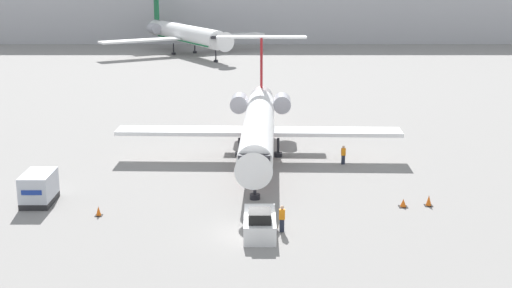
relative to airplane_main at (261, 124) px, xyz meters
The scene contains 11 objects.
ground_plane 19.17m from the airplane_main, 91.26° to the right, with size 600.00×600.00×0.00m, color gray.
terminal_building 101.21m from the airplane_main, 90.24° to the left, with size 180.00×16.80×15.52m.
airplane_main is the anchor object (origin of this frame).
pushback_tug 19.00m from the airplane_main, 89.96° to the right, with size 2.12×4.85×1.98m.
luggage_cart 20.95m from the airplane_main, 142.73° to the right, with size 2.13×3.51×2.37m.
worker_near_tug 18.69m from the airplane_main, 85.33° to the right, with size 0.40×0.26×1.87m.
worker_by_wing 8.19m from the airplane_main, 14.37° to the right, with size 0.40×0.24×1.71m.
traffic_cone_left 19.43m from the airplane_main, 126.93° to the right, with size 0.51×0.51×0.73m.
traffic_cone_right 17.46m from the airplane_main, 51.48° to the right, with size 0.65×0.65×0.61m.
traffic_cone_mid 18.53m from the airplane_main, 46.21° to the right, with size 0.60×0.60×0.83m.
airplane_parked_far_left 76.86m from the airplane_main, 100.40° to the left, with size 31.12×30.62×10.83m.
Camera 1 is at (0.18, -44.72, 17.77)m, focal length 50.00 mm.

